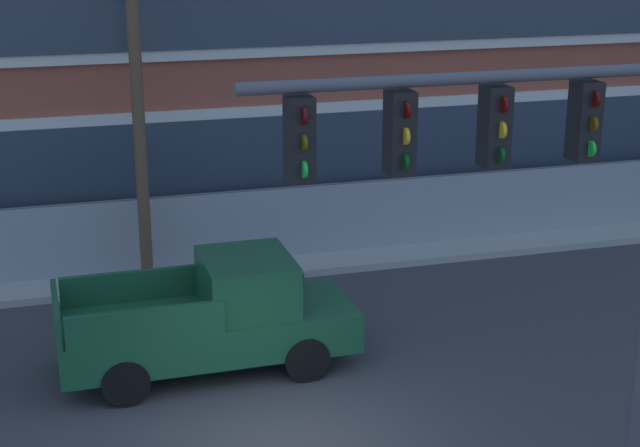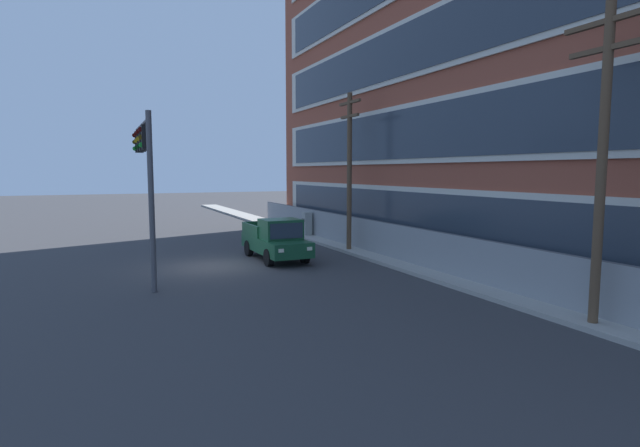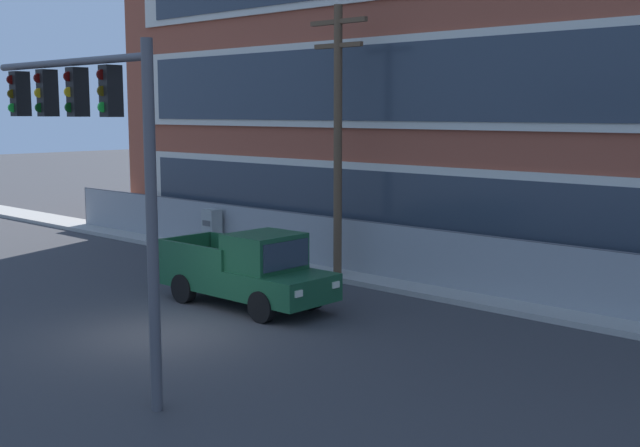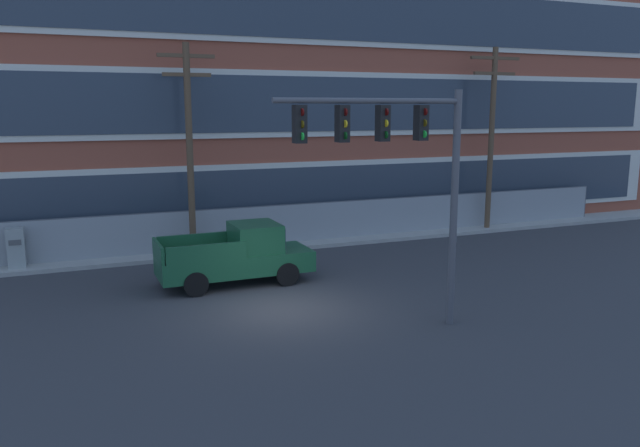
{
  "view_description": "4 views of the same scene",
  "coord_description": "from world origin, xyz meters",
  "views": [
    {
      "loc": [
        -3.03,
        -12.5,
        7.82
      ],
      "look_at": [
        1.78,
        4.32,
        2.18
      ],
      "focal_mm": 55.0,
      "sensor_mm": 36.0,
      "label": 1
    },
    {
      "loc": [
        22.29,
        -4.62,
        4.3
      ],
      "look_at": [
        0.7,
        5.05,
        1.82
      ],
      "focal_mm": 28.0,
      "sensor_mm": 36.0,
      "label": 2
    },
    {
      "loc": [
        15.19,
        -10.79,
        5.18
      ],
      "look_at": [
        1.74,
        3.65,
        2.42
      ],
      "focal_mm": 45.0,
      "sensor_mm": 36.0,
      "label": 3
    },
    {
      "loc": [
        -5.71,
        -16.86,
        5.93
      ],
      "look_at": [
        2.48,
        3.12,
        1.9
      ],
      "focal_mm": 35.0,
      "sensor_mm": 36.0,
      "label": 4
    }
  ],
  "objects": [
    {
      "name": "ground_plane",
      "position": [
        0.0,
        0.0,
        0.0
      ],
      "size": [
        160.0,
        160.0,
        0.0
      ],
      "primitive_type": "plane",
      "color": "#38383A"
    },
    {
      "name": "electrical_cabinet",
      "position": [
        -7.57,
        7.81,
        0.82
      ],
      "size": [
        0.6,
        0.53,
        1.63
      ],
      "color": "#939993",
      "rests_on": "ground"
    },
    {
      "name": "pickup_truck_dark_green",
      "position": [
        -0.46,
        3.24,
        0.96
      ],
      "size": [
        5.24,
        2.09,
        2.05
      ],
      "color": "#194C2D",
      "rests_on": "ground"
    },
    {
      "name": "utility_pole_near_corner",
      "position": [
        -1.18,
        7.58,
        4.59
      ],
      "size": [
        2.17,
        0.26,
        8.35
      ],
      "color": "brown",
      "rests_on": "ground"
    },
    {
      "name": "sidewalk_building_side",
      "position": [
        0.0,
        8.06,
        0.08
      ],
      "size": [
        80.0,
        1.83,
        0.16
      ],
      "primitive_type": "cube",
      "color": "#9E9B93",
      "rests_on": "ground"
    },
    {
      "name": "traffic_signal_mast",
      "position": [
        2.21,
        -2.89,
        4.75
      ],
      "size": [
        5.2,
        0.43,
        6.39
      ],
      "color": "#4C4C51",
      "rests_on": "ground"
    },
    {
      "name": "chain_link_fence",
      "position": [
        1.48,
        8.23,
        0.93
      ],
      "size": [
        36.88,
        0.06,
        1.82
      ],
      "color": "gray",
      "rests_on": "ground"
    }
  ]
}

